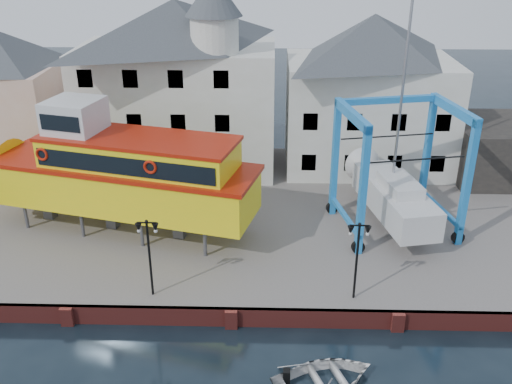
{
  "coord_description": "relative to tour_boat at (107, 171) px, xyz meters",
  "views": [
    {
      "loc": [
        1.81,
        -22.32,
        17.7
      ],
      "look_at": [
        1.0,
        7.0,
        4.0
      ],
      "focal_mm": 40.0,
      "sensor_mm": 36.0,
      "label": 1
    }
  ],
  "objects": [
    {
      "name": "building_white_right",
      "position": [
        16.74,
        10.87,
        1.9
      ],
      "size": [
        12.0,
        8.0,
        11.2
      ],
      "color": "beige",
      "rests_on": "hardstanding"
    },
    {
      "name": "lamp_post_left",
      "position": [
        3.74,
        -6.93,
        -0.53
      ],
      "size": [
        1.12,
        0.32,
        4.2
      ],
      "color": "black",
      "rests_on": "hardstanding"
    },
    {
      "name": "lamp_post_right",
      "position": [
        13.74,
        -6.93,
        -0.53
      ],
      "size": [
        1.12,
        0.32,
        4.2
      ],
      "color": "black",
      "rests_on": "hardstanding"
    },
    {
      "name": "ground",
      "position": [
        7.74,
        -8.13,
        -4.7
      ],
      "size": [
        140.0,
        140.0,
        0.0
      ],
      "primitive_type": "plane",
      "color": "black",
      "rests_on": "ground"
    },
    {
      "name": "quay_wall",
      "position": [
        7.74,
        -8.02,
        -4.2
      ],
      "size": [
        44.0,
        0.47,
        1.0
      ],
      "color": "maroon",
      "rests_on": "ground"
    },
    {
      "name": "building_pink",
      "position": [
        -10.26,
        9.87,
        1.45
      ],
      "size": [
        8.0,
        7.0,
        10.3
      ],
      "color": "tan",
      "rests_on": "hardstanding"
    },
    {
      "name": "tour_boat",
      "position": [
        0.0,
        0.0,
        0.0
      ],
      "size": [
        18.52,
        8.72,
        7.85
      ],
      "rotation": [
        0.0,
        0.0,
        -0.26
      ],
      "color": "#59595E",
      "rests_on": "hardstanding"
    },
    {
      "name": "travel_lift",
      "position": [
        16.79,
        1.27,
        -1.28
      ],
      "size": [
        7.71,
        9.93,
        14.55
      ],
      "rotation": [
        0.0,
        0.0,
        0.2
      ],
      "color": "#1669AF",
      "rests_on": "hardstanding"
    },
    {
      "name": "shed_dark",
      "position": [
        26.74,
        8.87,
        -1.7
      ],
      "size": [
        8.0,
        7.0,
        4.0
      ],
      "primitive_type": "cube",
      "color": "black",
      "rests_on": "hardstanding"
    },
    {
      "name": "building_white_main",
      "position": [
        2.87,
        10.27,
        2.64
      ],
      "size": [
        14.0,
        8.3,
        14.0
      ],
      "color": "beige",
      "rests_on": "hardstanding"
    },
    {
      "name": "hardstanding",
      "position": [
        7.74,
        2.87,
        -4.2
      ],
      "size": [
        44.0,
        22.0,
        1.0
      ],
      "primitive_type": "cube",
      "color": "#615E5D",
      "rests_on": "ground"
    },
    {
      "name": "motorboat_b",
      "position": [
        11.93,
        -11.87,
        -4.7
      ],
      "size": [
        5.28,
        4.55,
        0.92
      ],
      "primitive_type": "imported",
      "rotation": [
        0.0,
        0.0,
        1.93
      ],
      "color": "silver",
      "rests_on": "ground"
    }
  ]
}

